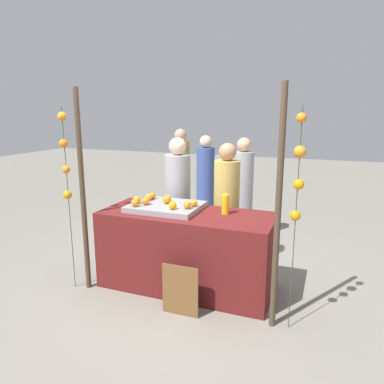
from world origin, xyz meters
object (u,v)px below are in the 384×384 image
Objects in this scene: chalkboard_sign at (180,291)px; orange_1 at (187,205)px; orange_0 at (173,205)px; vendor_left at (178,205)px; stall_counter at (187,250)px; vendor_right at (226,211)px; juice_bottle at (225,204)px.

orange_1 is at bearing 104.88° from chalkboard_sign.
orange_1 reaches higher than chalkboard_sign.
orange_0 reaches higher than orange_1.
orange_0 reaches higher than chalkboard_sign.
orange_0 is 0.86m from vendor_left.
stall_counter is 1.20× the size of vendor_right.
orange_0 is at bearing -115.47° from vendor_right.
orange_0 is 0.17× the size of chalkboard_sign.
vendor_right reaches higher than juice_bottle.
vendor_left is (-0.28, 0.78, -0.21)m from orange_0.
orange_1 is (0.02, -0.05, 0.53)m from stall_counter.
juice_bottle reaches higher than orange_0.
orange_0 is 0.16m from orange_1.
stall_counter is at bearing 47.29° from orange_0.
vendor_left is (-0.42, 0.71, -0.21)m from orange_1.
juice_bottle is (0.38, 0.16, 0.01)m from orange_1.
stall_counter reaches higher than chalkboard_sign.
orange_0 is (-0.11, -0.12, 0.54)m from stall_counter.
vendor_left is at bearing 120.83° from stall_counter.
vendor_right is at bearing 71.62° from orange_1.
orange_0 is at bearing -70.39° from vendor_left.
vendor_left reaches higher than juice_bottle.
stall_counter is 1.16× the size of vendor_left.
orange_0 is at bearing -132.71° from stall_counter.
orange_1 is 0.90m from chalkboard_sign.
juice_bottle is at bearing 70.73° from chalkboard_sign.
vendor_right is (0.26, 0.66, 0.30)m from stall_counter.
orange_1 is 0.37× the size of juice_bottle.
vendor_right is at bearing 68.59° from stall_counter.
vendor_right reaches higher than stall_counter.
chalkboard_sign is at bearing -94.45° from vendor_right.
vendor_left is (-0.39, 0.66, 0.32)m from stall_counter.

